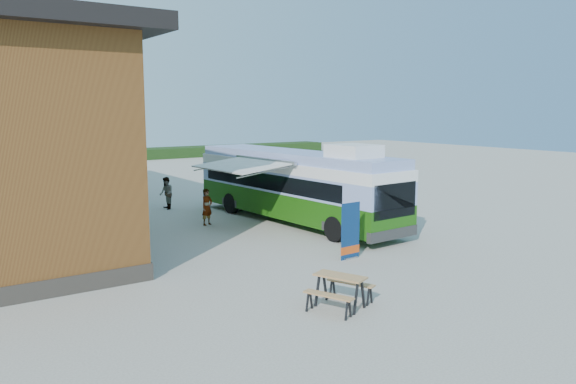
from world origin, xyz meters
TOP-DOWN VIEW (x-y plane):
  - ground at (0.00, 0.00)m, footprint 100.00×100.00m
  - hedge at (8.00, 38.00)m, footprint 40.00×3.00m
  - bus at (1.72, 4.50)m, footprint 3.15×11.70m
  - awning at (-0.63, 4.73)m, footprint 2.77×4.18m
  - banner at (-0.25, -1.47)m, footprint 0.82×0.21m
  - picnic_table at (-3.45, -4.81)m, footprint 1.82×1.73m
  - person_a at (-1.71, 6.09)m, footprint 0.66×0.54m
  - person_b at (-1.67, 10.63)m, footprint 0.67×0.83m
  - slurry_tanker at (-5.70, 11.35)m, footprint 3.24×6.37m

SIDE VIEW (x-z plane):
  - ground at x=0.00m, z-range 0.00..0.00m
  - hedge at x=8.00m, z-range 0.00..1.00m
  - picnic_table at x=-3.45m, z-range 0.20..1.02m
  - banner at x=-0.25m, z-range -0.17..1.70m
  - person_a at x=-1.71m, z-range 0.00..1.55m
  - person_b at x=-1.67m, z-range 0.00..1.59m
  - slurry_tanker at x=-5.70m, z-range 0.18..2.62m
  - bus at x=1.72m, z-range -0.08..3.48m
  - awning at x=-0.63m, z-range 2.34..2.84m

